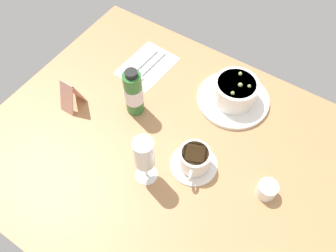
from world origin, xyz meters
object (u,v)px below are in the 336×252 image
(wine_glass, at_px, (144,155))
(cutlery_setting, at_px, (146,66))
(sauce_bottle_green, at_px, (134,93))
(porridge_bowl, at_px, (235,93))
(creamer_jug, at_px, (267,189))
(coffee_cup, at_px, (194,160))
(menu_card, at_px, (70,95))

(wine_glass, bearing_deg, cutlery_setting, -54.76)
(cutlery_setting, height_order, sauce_bottle_green, sauce_bottle_green)
(porridge_bowl, relative_size, sauce_bottle_green, 1.33)
(porridge_bowl, xyz_separation_m, sauce_bottle_green, (0.23, 0.19, 0.04))
(cutlery_setting, relative_size, wine_glass, 1.17)
(creamer_jug, bearing_deg, sauce_bottle_green, -4.31)
(coffee_cup, height_order, wine_glass, wine_glass)
(coffee_cup, relative_size, menu_card, 1.29)
(creamer_jug, xyz_separation_m, sauce_bottle_green, (0.44, -0.03, 0.05))
(porridge_bowl, xyz_separation_m, coffee_cup, (-0.01, 0.26, -0.01))
(wine_glass, bearing_deg, porridge_bowl, -102.50)
(cutlery_setting, relative_size, sauce_bottle_green, 1.17)
(creamer_jug, height_order, wine_glass, wine_glass)
(porridge_bowl, xyz_separation_m, cutlery_setting, (0.31, 0.03, -0.04))
(cutlery_setting, bearing_deg, sauce_bottle_green, 114.54)
(wine_glass, height_order, sauce_bottle_green, same)
(porridge_bowl, distance_m, sauce_bottle_green, 0.30)
(cutlery_setting, bearing_deg, creamer_jug, 159.46)
(creamer_jug, bearing_deg, wine_glass, 23.90)
(coffee_cup, height_order, menu_card, menu_card)
(porridge_bowl, bearing_deg, coffee_cup, 92.96)
(cutlery_setting, relative_size, menu_card, 1.89)
(sauce_bottle_green, bearing_deg, cutlery_setting, -65.46)
(porridge_bowl, height_order, coffee_cup, porridge_bowl)
(cutlery_setting, bearing_deg, coffee_cup, 144.56)
(porridge_bowl, height_order, creamer_jug, porridge_bowl)
(sauce_bottle_green, bearing_deg, porridge_bowl, -140.60)
(creamer_jug, bearing_deg, cutlery_setting, -20.54)
(creamer_jug, relative_size, menu_card, 0.60)
(coffee_cup, height_order, sauce_bottle_green, sauce_bottle_green)
(porridge_bowl, bearing_deg, wine_glass, 77.50)
(wine_glass, bearing_deg, sauce_bottle_green, -46.35)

